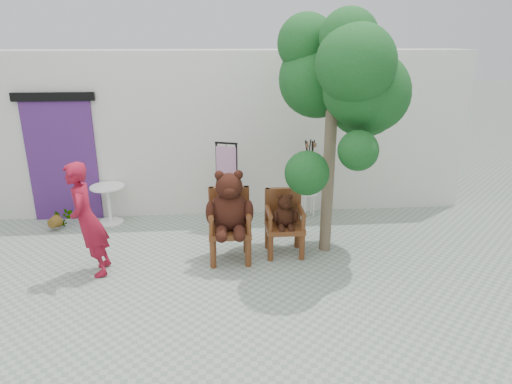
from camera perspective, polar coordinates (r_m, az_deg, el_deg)
The scene contains 11 objects.
ground_plane at distance 6.47m, azimuth -2.49°, elevation -11.01°, with size 60.00×60.00×0.00m, color gray.
back_wall at distance 8.88m, azimuth -3.47°, elevation 7.63°, with size 9.00×1.00×3.00m, color silver.
doorway at distance 8.90m, azimuth -23.07°, elevation 3.96°, with size 1.40×0.11×2.33m.
chair_big at distance 6.73m, azimuth -3.33°, elevation -2.40°, with size 0.70×0.74×1.41m.
chair_small at distance 7.02m, azimuth 3.57°, elevation -3.14°, with size 0.58×0.53×1.01m.
person at distance 6.73m, azimuth -20.36°, elevation -3.32°, with size 0.60×0.39×1.64m, color maroon.
cafe_table at distance 8.61m, azimuth -17.93°, elevation -0.96°, with size 0.60×0.60×0.70m.
display_stand at distance 8.09m, azimuth -3.62°, elevation -0.23°, with size 0.54×0.48×1.51m.
stool_bucket at distance 8.53m, azimuth 6.66°, elevation 1.11°, with size 0.32×0.32×1.45m.
tree at distance 6.78m, azimuth 11.23°, elevation 13.07°, with size 1.91×1.97×3.61m.
potted_plant at distance 8.74m, azimuth -23.40°, elevation -3.04°, with size 0.35×0.30×0.39m, color #0E3516.
Camera 1 is at (-0.19, -5.61, 3.22)m, focal length 32.00 mm.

